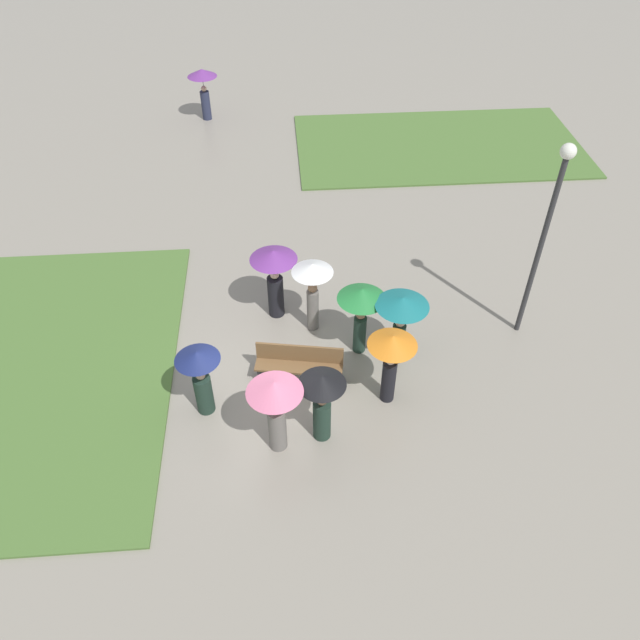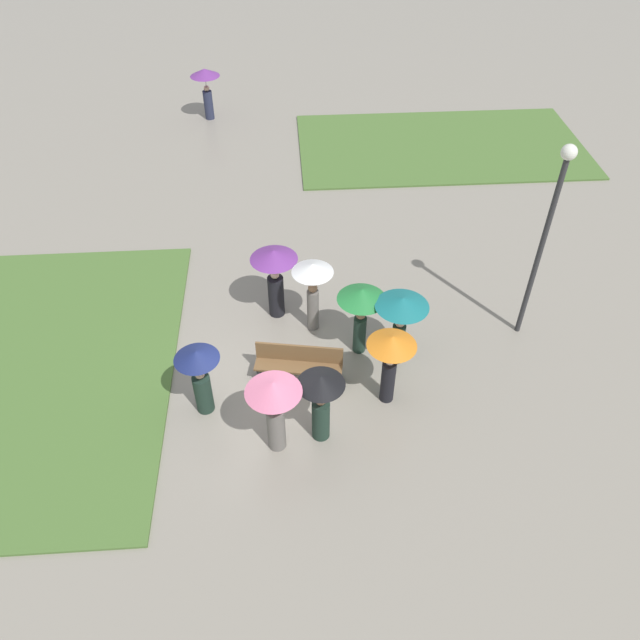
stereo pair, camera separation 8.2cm
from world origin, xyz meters
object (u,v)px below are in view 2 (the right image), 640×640
(crowd_person_green, at_px, (361,303))
(crowd_person_teal, at_px, (401,313))
(lamp_post, at_px, (548,223))
(crowd_person_pink, at_px, (274,401))
(crowd_person_orange, at_px, (391,353))
(crowd_person_purple, at_px, (275,270))
(crowd_person_black, at_px, (321,396))
(lone_walker_far_path, at_px, (206,82))
(park_bench, at_px, (299,363))
(crowd_person_navy, at_px, (199,373))
(crowd_person_white, at_px, (313,281))

(crowd_person_green, distance_m, crowd_person_teal, 0.90)
(lamp_post, distance_m, crowd_person_pink, 6.80)
(crowd_person_orange, relative_size, crowd_person_teal, 0.99)
(crowd_person_purple, height_order, crowd_person_black, crowd_person_purple)
(crowd_person_orange, height_order, lone_walker_far_path, lone_walker_far_path)
(crowd_person_orange, height_order, crowd_person_teal, crowd_person_teal)
(park_bench, height_order, crowd_person_navy, crowd_person_navy)
(crowd_person_black, xyz_separation_m, crowd_person_green, (1.05, 2.40, 0.24))
(lamp_post, bearing_deg, crowd_person_black, -150.47)
(crowd_person_white, distance_m, crowd_person_navy, 3.42)
(crowd_person_white, xyz_separation_m, crowd_person_black, (-0.03, -3.25, -0.22))
(lamp_post, xyz_separation_m, crowd_person_white, (-4.93, 0.44, -1.65))
(crowd_person_navy, distance_m, lone_walker_far_path, 14.34)
(park_bench, xyz_separation_m, lone_walker_far_path, (-2.83, 13.57, 0.92))
(crowd_person_purple, relative_size, crowd_person_white, 1.00)
(crowd_person_navy, xyz_separation_m, crowd_person_black, (2.40, -0.86, 0.08))
(crowd_person_pink, relative_size, lone_walker_far_path, 1.00)
(crowd_person_white, bearing_deg, crowd_person_orange, -17.88)
(lamp_post, xyz_separation_m, crowd_person_navy, (-7.36, -1.95, -1.96))
(crowd_person_white, distance_m, lone_walker_far_path, 12.36)
(crowd_person_purple, relative_size, crowd_person_orange, 1.04)
(crowd_person_orange, bearing_deg, lone_walker_far_path, 159.35)
(crowd_person_pink, height_order, crowd_person_teal, crowd_person_pink)
(crowd_person_black, distance_m, lone_walker_far_path, 15.51)
(crowd_person_green, xyz_separation_m, crowd_person_teal, (0.82, -0.38, 0.01))
(crowd_person_pink, bearing_deg, crowd_person_teal, 169.95)
(crowd_person_purple, xyz_separation_m, crowd_person_green, (1.89, -1.42, 0.09))
(park_bench, relative_size, crowd_person_teal, 1.05)
(lamp_post, xyz_separation_m, crowd_person_pink, (-5.86, -3.00, -1.71))
(crowd_person_white, height_order, crowd_person_navy, crowd_person_white)
(lamp_post, relative_size, crowd_person_navy, 2.82)
(lone_walker_far_path, bearing_deg, crowd_person_green, 168.78)
(crowd_person_purple, bearing_deg, crowd_person_white, -50.93)
(lamp_post, height_order, crowd_person_teal, lamp_post)
(crowd_person_pink, xyz_separation_m, crowd_person_black, (0.89, 0.19, -0.17))
(crowd_person_white, height_order, crowd_person_green, crowd_person_white)
(crowd_person_white, bearing_deg, crowd_person_green, 0.91)
(crowd_person_purple, distance_m, crowd_person_white, 1.04)
(lamp_post, height_order, crowd_person_orange, lamp_post)
(crowd_person_white, distance_m, crowd_person_pink, 3.56)
(crowd_person_teal, bearing_deg, crowd_person_white, 146.57)
(park_bench, height_order, lamp_post, lamp_post)
(lamp_post, xyz_separation_m, crowd_person_green, (-3.91, -0.41, -1.63))
(crowd_person_white, xyz_separation_m, lone_walker_far_path, (-3.24, 11.93, -0.02))
(crowd_person_black, bearing_deg, crowd_person_white, 179.44)
(park_bench, distance_m, crowd_person_teal, 2.48)
(crowd_person_pink, bearing_deg, lone_walker_far_path, -130.09)
(park_bench, bearing_deg, crowd_person_purple, 111.86)
(crowd_person_purple, height_order, crowd_person_green, crowd_person_purple)
(crowd_person_purple, height_order, crowd_person_orange, crowd_person_purple)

